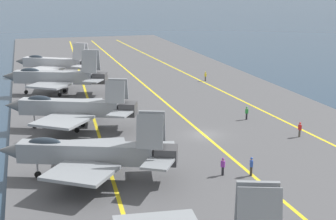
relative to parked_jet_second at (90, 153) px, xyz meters
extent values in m
plane|color=#23384C|center=(10.24, -14.51, -2.93)|extent=(2000.00, 2000.00, 0.00)
cube|color=#4C4C4F|center=(10.24, -14.51, -2.73)|extent=(220.15, 43.54, 0.40)
cube|color=yellow|center=(10.24, -26.48, -2.52)|extent=(197.94, 9.38, 0.01)
cube|color=yellow|center=(10.24, -14.51, -2.52)|extent=(198.13, 0.36, 0.01)
cube|color=yellow|center=(10.24, -2.53, -2.52)|extent=(197.83, 11.66, 0.01)
cube|color=gray|center=(-20.88, -6.46, 2.60)|extent=(1.73, 2.58, 3.34)
cube|color=gray|center=(-19.35, -6.98, 2.60)|extent=(1.73, 2.58, 3.34)
cube|color=gray|center=(0.13, 0.34, 0.00)|extent=(5.98, 11.97, 1.77)
cone|color=#5B5E60|center=(2.64, 6.93, 0.00)|extent=(2.39, 2.74, 1.68)
cube|color=#38383A|center=(-2.44, -6.40, 0.00)|extent=(2.60, 2.56, 1.50)
ellipsoid|color=#232D38|center=(1.44, 3.79, 0.84)|extent=(1.96, 3.10, 0.97)
cube|color=gray|center=(-3.12, 1.14, -0.57)|extent=(7.00, 7.09, 0.28)
cube|color=gray|center=(3.09, -1.23, -0.57)|extent=(5.47, 5.79, 0.28)
cube|color=gray|center=(-2.84, -4.85, 2.39)|extent=(1.68, 2.47, 2.96)
cube|color=gray|center=(-1.11, -5.51, 2.39)|extent=(1.68, 2.47, 2.96)
cube|color=gray|center=(-4.40, -5.13, 0.00)|extent=(3.58, 3.41, 0.20)
cube|color=gray|center=(-0.13, -6.76, 0.00)|extent=(3.18, 2.78, 0.20)
cylinder|color=#B2B2B7|center=(1.74, 4.55, -1.71)|extent=(0.16, 0.16, 1.64)
cylinder|color=black|center=(1.74, 4.55, -2.23)|extent=(0.42, 0.64, 0.60)
cylinder|color=#B2B2B7|center=(-1.47, -0.37, -1.71)|extent=(0.16, 0.16, 1.64)
cylinder|color=black|center=(-1.47, -0.37, -2.23)|extent=(0.42, 0.64, 0.60)
cylinder|color=#B2B2B7|center=(0.85, -1.25, -1.71)|extent=(0.16, 0.16, 1.64)
cylinder|color=black|center=(0.85, -1.25, -2.23)|extent=(0.42, 0.64, 0.60)
cube|color=gray|center=(16.75, 0.26, 0.20)|extent=(6.26, 11.74, 1.81)
cone|color=#5B5E60|center=(19.42, 6.68, 0.20)|extent=(2.45, 2.75, 1.72)
cube|color=#38383A|center=(14.02, -6.31, 0.20)|extent=(2.66, 2.59, 1.54)
ellipsoid|color=#232D38|center=(18.14, 3.62, 1.06)|extent=(2.03, 3.07, 0.99)
cube|color=gray|center=(13.06, 1.35, -0.38)|extent=(7.77, 7.63, 0.28)
cube|color=gray|center=(20.12, -1.58, -0.38)|extent=(6.54, 5.98, 0.28)
cube|color=gray|center=(13.64, -4.76, 2.42)|extent=(1.64, 2.41, 2.60)
cube|color=gray|center=(15.39, -5.48, 2.42)|extent=(1.64, 2.41, 2.60)
cube|color=gray|center=(12.08, -4.98, 0.20)|extent=(3.58, 3.41, 0.20)
cube|color=gray|center=(16.33, -6.75, 0.20)|extent=(3.23, 2.82, 0.20)
cylinder|color=#B2B2B7|center=(18.45, 4.36, -1.61)|extent=(0.16, 0.16, 1.83)
cylinder|color=black|center=(18.45, 4.36, -2.23)|extent=(0.43, 0.64, 0.60)
cylinder|color=#B2B2B7|center=(15.12, -0.38, -1.61)|extent=(0.16, 0.16, 1.83)
cylinder|color=black|center=(15.12, -0.38, -2.23)|extent=(0.43, 0.64, 0.60)
cylinder|color=#B2B2B7|center=(17.45, -1.35, -1.61)|extent=(0.16, 0.16, 1.83)
cylinder|color=black|center=(17.45, -1.35, -2.23)|extent=(0.43, 0.64, 0.60)
cube|color=gray|center=(37.14, 0.83, 0.24)|extent=(6.22, 12.20, 1.87)
cone|color=#5B5E60|center=(39.74, 7.52, 0.24)|extent=(2.50, 2.82, 1.77)
cube|color=#38383A|center=(34.48, -6.02, 0.24)|extent=(2.73, 2.65, 1.59)
ellipsoid|color=#232D38|center=(38.50, 4.33, 1.12)|extent=(2.05, 3.17, 1.03)
cube|color=gray|center=(33.88, 1.65, -0.37)|extent=(7.01, 7.14, 0.28)
cube|color=gray|center=(40.10, -0.77, -0.37)|extent=(5.44, 5.91, 0.28)
cube|color=gray|center=(34.05, -4.42, 2.87)|extent=(1.79, 2.55, 3.34)
cube|color=gray|center=(35.87, -5.13, 2.87)|extent=(1.79, 2.55, 3.34)
cube|color=gray|center=(32.48, -4.71, 0.24)|extent=(3.61, 3.45, 0.20)
cube|color=gray|center=(36.83, -6.40, 0.24)|extent=(3.20, 2.84, 0.20)
cylinder|color=#B2B2B7|center=(38.80, 5.11, -1.61)|extent=(0.16, 0.16, 1.83)
cylinder|color=black|center=(38.80, 5.11, -2.23)|extent=(0.42, 0.64, 0.60)
cylinder|color=#B2B2B7|center=(35.47, 0.14, -1.61)|extent=(0.16, 0.16, 1.83)
cylinder|color=black|center=(35.47, 0.14, -2.23)|extent=(0.42, 0.64, 0.60)
cylinder|color=#B2B2B7|center=(37.90, -0.81, -1.61)|extent=(0.16, 0.16, 1.83)
cylinder|color=black|center=(37.90, -0.81, -2.23)|extent=(0.42, 0.64, 0.60)
cube|color=#A8AAAF|center=(53.10, -0.06, 0.03)|extent=(7.43, 10.88, 1.75)
cone|color=#5B5E60|center=(56.55, 5.74, 0.03)|extent=(2.55, 2.74, 1.67)
cube|color=#38383A|center=(49.58, -6.00, 0.03)|extent=(2.70, 2.65, 1.49)
ellipsoid|color=#232D38|center=(54.91, 2.97, 0.86)|extent=(2.27, 2.92, 0.96)
cube|color=#A8AAAF|center=(50.16, 1.23, -0.54)|extent=(6.82, 6.82, 0.28)
cube|color=#A8AAAF|center=(55.65, -2.03, -0.54)|extent=(5.87, 6.14, 0.28)
cube|color=#A8AAAF|center=(49.43, -4.45, 2.38)|extent=(1.90, 2.35, 2.90)
cube|color=#A8AAAF|center=(51.01, -5.39, 2.38)|extent=(1.90, 2.35, 2.90)
cube|color=#A8AAAF|center=(47.86, -4.43, 0.03)|extent=(3.56, 3.49, 0.20)
cube|color=#A8AAAF|center=(51.78, -6.76, 0.03)|extent=(3.40, 3.04, 0.20)
cylinder|color=#B2B2B7|center=(55.31, 3.65, -1.69)|extent=(0.16, 0.16, 1.68)
cylinder|color=black|center=(55.31, 3.65, -2.23)|extent=(0.50, 0.63, 0.60)
cylinder|color=#B2B2B7|center=(51.45, -0.45, -1.69)|extent=(0.16, 0.16, 1.68)
cylinder|color=black|center=(51.45, -0.45, -2.23)|extent=(0.50, 0.63, 0.60)
cylinder|color=#B2B2B7|center=(53.56, -1.70, -1.69)|extent=(0.16, 0.16, 1.68)
cylinder|color=black|center=(53.56, -1.70, -2.23)|extent=(0.50, 0.63, 0.60)
cylinder|color=#232328|center=(-2.27, -11.87, -2.12)|extent=(0.24, 0.24, 0.81)
cube|color=purple|center=(-2.27, -11.87, -1.42)|extent=(0.43, 0.46, 0.58)
sphere|color=#9E7051|center=(-2.27, -11.87, -1.00)|extent=(0.22, 0.22, 0.22)
sphere|color=purple|center=(-2.27, -11.87, -0.94)|extent=(0.24, 0.24, 0.24)
cylinder|color=#232328|center=(15.12, -22.05, -2.11)|extent=(0.24, 0.24, 0.84)
cube|color=green|center=(15.12, -22.05, -1.41)|extent=(0.35, 0.43, 0.56)
sphere|color=tan|center=(15.12, -22.05, -1.00)|extent=(0.22, 0.22, 0.22)
sphere|color=green|center=(15.12, -22.05, -0.94)|extent=(0.24, 0.24, 0.24)
cylinder|color=#383328|center=(-3.08, -14.34, -2.09)|extent=(0.24, 0.24, 0.88)
cube|color=#284CB2|center=(-3.08, -14.34, -1.34)|extent=(0.44, 0.37, 0.60)
sphere|color=tan|center=(-3.08, -14.34, -0.91)|extent=(0.22, 0.22, 0.22)
sphere|color=#284CB2|center=(-3.08, -14.34, -0.85)|extent=(0.24, 0.24, 0.24)
cylinder|color=#4C473D|center=(41.19, -25.80, -2.12)|extent=(0.24, 0.24, 0.81)
cube|color=yellow|center=(41.19, -25.80, -1.44)|extent=(0.38, 0.26, 0.56)
sphere|color=#9E7051|center=(41.19, -25.80, -1.03)|extent=(0.22, 0.22, 0.22)
sphere|color=yellow|center=(41.19, -25.80, -0.97)|extent=(0.24, 0.24, 0.24)
cylinder|color=#4C473D|center=(6.53, -24.78, -2.11)|extent=(0.24, 0.24, 0.84)
cube|color=red|center=(6.53, -24.78, -1.39)|extent=(0.38, 0.26, 0.59)
sphere|color=tan|center=(6.53, -24.78, -0.97)|extent=(0.22, 0.22, 0.22)
sphere|color=red|center=(6.53, -24.78, -0.91)|extent=(0.24, 0.24, 0.24)
camera|label=1|loc=(-43.71, 5.04, 14.96)|focal=55.00mm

